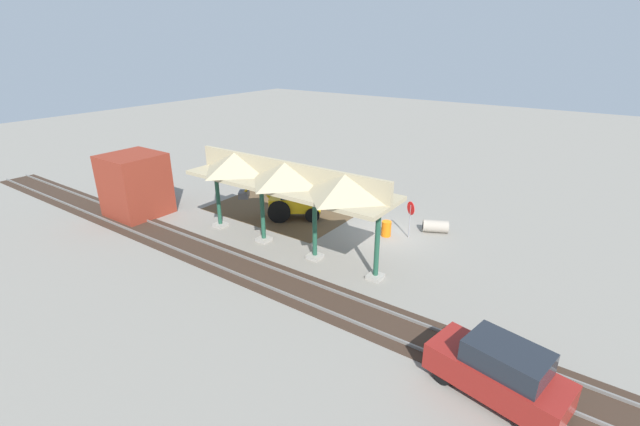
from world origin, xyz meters
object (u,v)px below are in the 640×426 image
at_px(backhoe, 293,199).
at_px(concrete_pipe, 435,226).
at_px(traffic_barrel, 386,229).
at_px(stop_sign, 410,212).
at_px(distant_parked_car, 499,371).
at_px(brick_utility_building, 135,185).

height_order(backhoe, concrete_pipe, backhoe).
bearing_deg(traffic_barrel, concrete_pipe, -134.34).
height_order(stop_sign, concrete_pipe, stop_sign).
bearing_deg(traffic_barrel, distant_parked_car, 133.44).
relative_size(backhoe, concrete_pipe, 2.93).
xyz_separation_m(concrete_pipe, traffic_barrel, (2.11, 2.16, 0.09)).
bearing_deg(traffic_barrel, backhoe, 9.11).
bearing_deg(brick_utility_building, backhoe, -148.87).
bearing_deg(stop_sign, backhoe, 12.07).
bearing_deg(backhoe, concrete_pipe, -159.06).
bearing_deg(distant_parked_car, stop_sign, -52.51).
xyz_separation_m(backhoe, brick_utility_building, (8.63, 5.21, 0.70)).
bearing_deg(traffic_barrel, brick_utility_building, 22.81).
relative_size(brick_utility_building, distant_parked_car, 0.88).
bearing_deg(concrete_pipe, stop_sign, 58.79).
distance_m(distant_parked_car, traffic_barrel, 12.16).
relative_size(stop_sign, backhoe, 0.46).
xyz_separation_m(stop_sign, brick_utility_building, (15.86, 6.76, 0.41)).
xyz_separation_m(brick_utility_building, traffic_barrel, (-14.71, -6.19, -1.52)).
distance_m(backhoe, concrete_pipe, 8.83).
distance_m(stop_sign, distant_parked_car, 11.85).
bearing_deg(stop_sign, traffic_barrel, 26.42).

